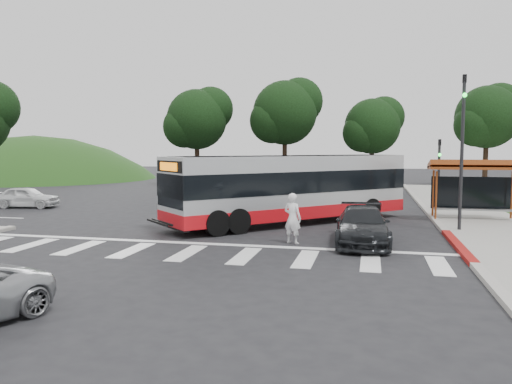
% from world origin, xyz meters
% --- Properties ---
extents(ground, '(140.00, 140.00, 0.00)m').
position_xyz_m(ground, '(0.00, 0.00, 0.00)').
color(ground, black).
rests_on(ground, ground).
extents(sidewalk_east, '(4.00, 40.00, 0.12)m').
position_xyz_m(sidewalk_east, '(11.00, 8.00, 0.06)').
color(sidewalk_east, gray).
rests_on(sidewalk_east, ground).
extents(curb_east, '(0.30, 40.00, 0.15)m').
position_xyz_m(curb_east, '(9.00, 8.00, 0.07)').
color(curb_east, '#9E9991').
rests_on(curb_east, ground).
extents(curb_east_red, '(0.32, 6.00, 0.15)m').
position_xyz_m(curb_east_red, '(9.00, -2.00, 0.08)').
color(curb_east_red, maroon).
rests_on(curb_east_red, ground).
extents(hillside_nw, '(44.00, 44.00, 10.00)m').
position_xyz_m(hillside_nw, '(-32.00, 30.00, 0.00)').
color(hillside_nw, '#224315').
rests_on(hillside_nw, ground).
extents(crosswalk_ladder, '(18.00, 2.60, 0.01)m').
position_xyz_m(crosswalk_ladder, '(0.00, -5.00, 0.01)').
color(crosswalk_ladder, silver).
rests_on(crosswalk_ladder, ground).
extents(bus_shelter, '(4.20, 1.60, 2.86)m').
position_xyz_m(bus_shelter, '(10.80, 5.10, 2.35)').
color(bus_shelter, brown).
rests_on(bus_shelter, sidewalk_east).
extents(traffic_signal_ne_tall, '(0.18, 0.37, 6.50)m').
position_xyz_m(traffic_signal_ne_tall, '(9.60, 1.49, 3.88)').
color(traffic_signal_ne_tall, black).
rests_on(traffic_signal_ne_tall, ground).
extents(traffic_signal_ne_short, '(0.18, 0.37, 4.00)m').
position_xyz_m(traffic_signal_ne_short, '(9.60, 8.49, 2.48)').
color(traffic_signal_ne_short, black).
rests_on(traffic_signal_ne_short, ground).
extents(tree_ne_a, '(6.16, 5.74, 9.30)m').
position_xyz_m(tree_ne_a, '(16.08, 28.06, 6.39)').
color(tree_ne_a, black).
rests_on(tree_ne_a, parking_lot).
extents(tree_north_a, '(6.60, 6.15, 10.17)m').
position_xyz_m(tree_north_a, '(-1.92, 26.07, 6.92)').
color(tree_north_a, black).
rests_on(tree_north_a, ground).
extents(tree_north_b, '(5.72, 5.33, 8.43)m').
position_xyz_m(tree_north_b, '(6.07, 28.06, 5.66)').
color(tree_north_b, black).
rests_on(tree_north_b, ground).
extents(tree_north_c, '(6.16, 5.74, 9.30)m').
position_xyz_m(tree_north_c, '(-9.92, 24.06, 6.29)').
color(tree_north_c, black).
rests_on(tree_north_c, ground).
extents(transit_bus, '(10.43, 10.62, 3.16)m').
position_xyz_m(transit_bus, '(2.37, 2.51, 1.58)').
color(transit_bus, '#B3B5B8').
rests_on(transit_bus, ground).
extents(pedestrian, '(0.80, 0.66, 1.87)m').
position_xyz_m(pedestrian, '(3.19, -2.50, 0.94)').
color(pedestrian, white).
rests_on(pedestrian, ground).
extents(dark_sedan, '(2.09, 4.75, 1.36)m').
position_xyz_m(dark_sedan, '(5.69, -1.99, 0.68)').
color(dark_sedan, black).
rests_on(dark_sedan, ground).
extents(west_car_white, '(3.88, 2.05, 1.26)m').
position_xyz_m(west_car_white, '(-13.86, 5.01, 0.63)').
color(west_car_white, silver).
rests_on(west_car_white, ground).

